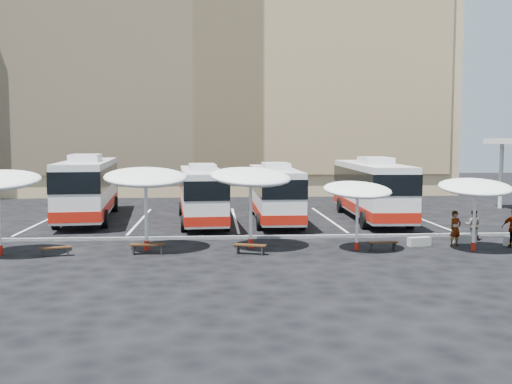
{
  "coord_description": "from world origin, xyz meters",
  "views": [
    {
      "loc": [
        -1.32,
        -30.06,
        5.1
      ],
      "look_at": [
        1.0,
        3.0,
        2.2
      ],
      "focal_mm": 42.0,
      "sensor_mm": 36.0,
      "label": 1
    }
  ],
  "objects": [
    {
      "name": "bus_3",
      "position": [
        8.7,
        7.48,
        2.06
      ],
      "size": [
        3.3,
        12.78,
        4.03
      ],
      "rotation": [
        0.0,
        0.0,
        -0.04
      ],
      "color": "silver",
      "rests_on": "ground"
    },
    {
      "name": "bus_1",
      "position": [
        -2.09,
        6.84,
        1.87
      ],
      "size": [
        3.28,
        11.68,
        3.66
      ],
      "rotation": [
        0.0,
        0.0,
        0.07
      ],
      "color": "silver",
      "rests_on": "ground"
    },
    {
      "name": "sunshade_2",
      "position": [
        0.38,
        -2.23,
        3.35
      ],
      "size": [
        4.75,
        4.78,
        3.95
      ],
      "rotation": [
        0.0,
        0.0,
        0.31
      ],
      "color": "silver",
      "rests_on": "ground"
    },
    {
      "name": "bus_0",
      "position": [
        -9.42,
        9.01,
        2.14
      ],
      "size": [
        3.99,
        13.43,
        4.2
      ],
      "rotation": [
        0.0,
        0.0,
        0.09
      ],
      "color": "silver",
      "rests_on": "ground"
    },
    {
      "name": "wood_bench_3",
      "position": [
        6.44,
        -3.31,
        0.32
      ],
      "size": [
        1.38,
        0.47,
        0.41
      ],
      "rotation": [
        0.0,
        0.0,
        0.09
      ],
      "color": "black",
      "rests_on": "ground"
    },
    {
      "name": "conc_bench_0",
      "position": [
        8.52,
        -2.19,
        0.21
      ],
      "size": [
        1.18,
        0.64,
        0.42
      ],
      "primitive_type": "cube",
      "rotation": [
        0.0,
        0.0,
        0.25
      ],
      "color": "gray",
      "rests_on": "ground"
    },
    {
      "name": "sunshade_4",
      "position": [
        10.58,
        -3.61,
        2.92
      ],
      "size": [
        3.57,
        3.61,
        3.44
      ],
      "rotation": [
        0.0,
        0.0,
        -0.09
      ],
      "color": "silver",
      "rests_on": "ground"
    },
    {
      "name": "sunshade_3",
      "position": [
        5.25,
        -3.09,
        2.79
      ],
      "size": [
        3.67,
        3.71,
        3.28
      ],
      "rotation": [
        0.0,
        0.0,
        0.19
      ],
      "color": "silver",
      "rests_on": "ground"
    },
    {
      "name": "passenger_0",
      "position": [
        10.2,
        -2.41,
        0.86
      ],
      "size": [
        0.73,
        0.6,
        1.72
      ],
      "primitive_type": "imported",
      "rotation": [
        0.0,
        0.0,
        0.34
      ],
      "color": "black",
      "rests_on": "ground"
    },
    {
      "name": "curb_divider",
      "position": [
        0.0,
        0.5,
        0.07
      ],
      "size": [
        34.0,
        0.25,
        0.15
      ],
      "primitive_type": "cube",
      "color": "black",
      "rests_on": "ground"
    },
    {
      "name": "bus_2",
      "position": [
        2.42,
        7.13,
        1.89
      ],
      "size": [
        2.75,
        11.67,
        3.7
      ],
      "rotation": [
        0.0,
        0.0,
        0.0
      ],
      "color": "silver",
      "rests_on": "ground"
    },
    {
      "name": "wood_bench_2",
      "position": [
        0.27,
        -3.75,
        0.34
      ],
      "size": [
        1.49,
        0.84,
        0.44
      ],
      "rotation": [
        0.0,
        0.0,
        -0.33
      ],
      "color": "black",
      "rests_on": "ground"
    },
    {
      "name": "passenger_1",
      "position": [
        11.84,
        -0.77,
        0.78
      ],
      "size": [
        0.93,
        0.84,
        1.55
      ],
      "primitive_type": "imported",
      "rotation": [
        0.0,
        0.0,
        2.74
      ],
      "color": "black",
      "rests_on": "ground"
    },
    {
      "name": "wood_bench_0",
      "position": [
        -8.3,
        -3.61,
        0.32
      ],
      "size": [
        1.39,
        0.62,
        0.41
      ],
      "rotation": [
        0.0,
        0.0,
        0.2
      ],
      "color": "black",
      "rests_on": "ground"
    },
    {
      "name": "wood_bench_1",
      "position": [
        -4.31,
        -3.42,
        0.36
      ],
      "size": [
        1.55,
        0.43,
        0.47
      ],
      "rotation": [
        0.0,
        0.0,
        0.01
      ],
      "color": "black",
      "rests_on": "ground"
    },
    {
      "name": "ground",
      "position": [
        0.0,
        0.0,
        0.0
      ],
      "size": [
        120.0,
        120.0,
        0.0
      ],
      "primitive_type": "plane",
      "color": "black",
      "rests_on": "ground"
    },
    {
      "name": "bay_lines",
      "position": [
        0.0,
        8.0,
        0.01
      ],
      "size": [
        24.15,
        12.0,
        0.01
      ],
      "color": "white",
      "rests_on": "ground"
    },
    {
      "name": "sunshade_1",
      "position": [
        -4.46,
        -2.42,
        3.37
      ],
      "size": [
        4.44,
        4.48,
        3.97
      ],
      "rotation": [
        0.0,
        0.0,
        0.19
      ],
      "color": "silver",
      "rests_on": "ground"
    },
    {
      "name": "conc_bench_1",
      "position": [
        11.04,
        -1.56,
        0.2
      ],
      "size": [
        1.14,
        0.59,
        0.41
      ],
      "primitive_type": "cube",
      "rotation": [
        0.0,
        0.0,
        -0.22
      ],
      "color": "gray",
      "rests_on": "ground"
    },
    {
      "name": "sandstone_building",
      "position": [
        0.0,
        31.87,
        12.63
      ],
      "size": [
        42.0,
        18.25,
        29.6
      ],
      "color": "tan",
      "rests_on": "ground"
    }
  ]
}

